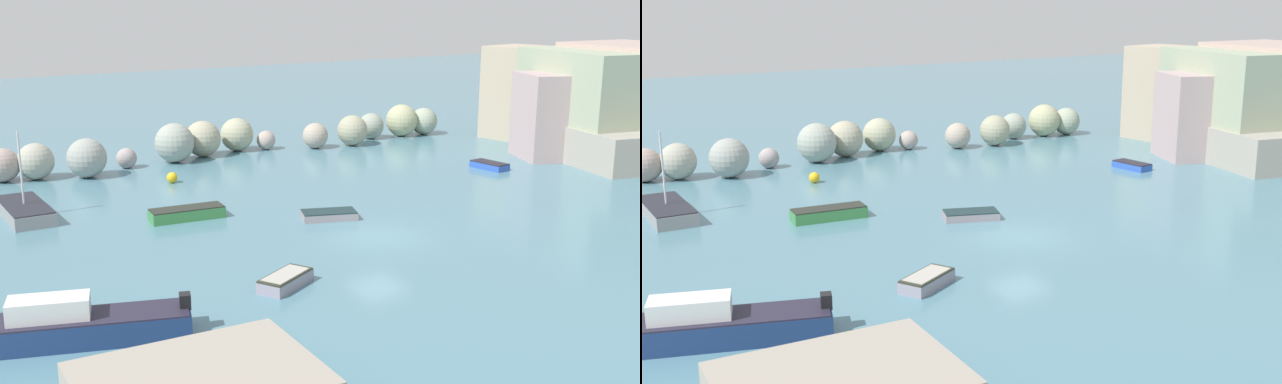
% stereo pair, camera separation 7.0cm
% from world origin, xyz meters
% --- Properties ---
extents(cove_water, '(160.00, 160.00, 0.00)m').
position_xyz_m(cove_water, '(0.00, 0.00, 0.00)').
color(cove_water, teal).
rests_on(cove_water, ground).
extents(cliff_headland_right, '(19.67, 17.84, 7.40)m').
position_xyz_m(cliff_headland_right, '(25.93, 8.55, 2.97)').
color(cliff_headland_right, '#B1978D').
rests_on(cliff_headland_right, ground).
extents(rock_breakwater, '(36.86, 5.09, 2.55)m').
position_xyz_m(rock_breakwater, '(1.52, 20.16, 1.12)').
color(rock_breakwater, '#93B098').
rests_on(rock_breakwater, ground).
extents(channel_buoy, '(0.63, 0.63, 0.63)m').
position_xyz_m(channel_buoy, '(-4.09, 14.79, 0.31)').
color(channel_buoy, gold).
rests_on(channel_buoy, cove_water).
extents(moored_boat_0, '(2.93, 2.09, 0.42)m').
position_xyz_m(moored_boat_0, '(-0.37, 3.60, 0.21)').
color(moored_boat_0, gray).
rests_on(moored_boat_0, cove_water).
extents(moored_boat_1, '(1.33, 2.48, 0.43)m').
position_xyz_m(moored_boat_1, '(14.28, 8.00, 0.21)').
color(moored_boat_1, blue).
rests_on(moored_boat_1, cove_water).
extents(moored_boat_2, '(6.57, 3.57, 1.56)m').
position_xyz_m(moored_boat_2, '(-14.47, -4.22, 0.57)').
color(moored_boat_2, navy).
rests_on(moored_boat_2, cove_water).
extents(moored_boat_3, '(2.61, 2.06, 0.51)m').
position_xyz_m(moored_boat_3, '(-6.68, -3.36, 0.27)').
color(moored_boat_3, gray).
rests_on(moored_boat_3, cove_water).
extents(moored_boat_4, '(1.96, 4.96, 4.29)m').
position_xyz_m(moored_boat_4, '(-12.97, 11.62, 0.36)').
color(moored_boat_4, gray).
rests_on(moored_boat_4, cove_water).
extents(moored_boat_5, '(3.70, 1.52, 0.59)m').
position_xyz_m(moored_boat_5, '(-6.28, 7.20, 0.29)').
color(moored_boat_5, '#3C8544').
rests_on(moored_boat_5, cove_water).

